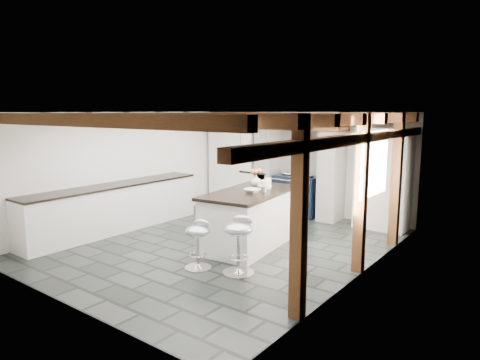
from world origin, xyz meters
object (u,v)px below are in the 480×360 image
Objects in this scene: kitchen_island at (250,218)px; bar_stool_near at (239,238)px; range_cooker at (297,195)px; bar_stool_far at (198,239)px.

bar_stool_near is at bearing -68.39° from kitchen_island.
bar_stool_far is at bearing -82.67° from range_cooker.
kitchen_island is at bearing -79.46° from range_cooker.
bar_stool_near is at bearing -73.21° from range_cooker.
bar_stool_near is 0.64m from bar_stool_far.
kitchen_island is at bearing 71.76° from bar_stool_far.
bar_stool_near is (0.64, -1.16, 0.03)m from kitchen_island.
kitchen_island reaches higher than range_cooker.
range_cooker is 3.86m from bar_stool_far.
bar_stool_far is (0.03, -1.36, -0.04)m from kitchen_island.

